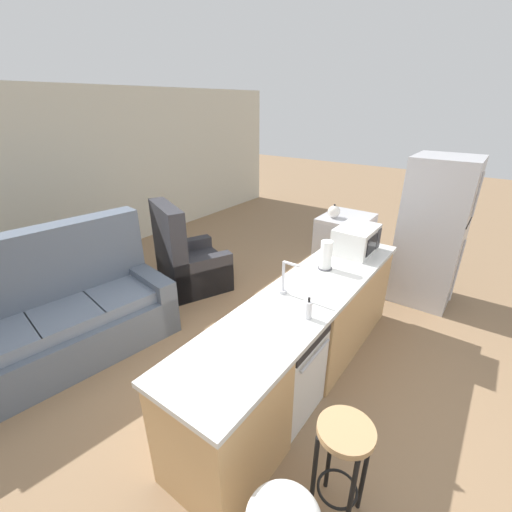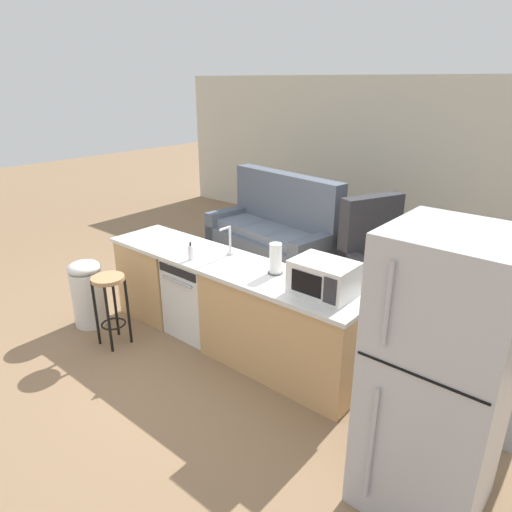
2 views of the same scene
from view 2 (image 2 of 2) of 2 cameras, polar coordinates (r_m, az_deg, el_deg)
The scene contains 15 objects.
ground_plane at distance 4.87m, azimuth -4.64°, elevation -10.18°, with size 24.00×24.00×0.00m, color #896B4C.
wall_back at distance 7.70m, azimuth 19.71°, elevation 10.81°, with size 10.00×0.06×2.60m.
kitchen_counter at distance 4.51m, azimuth -2.62°, elevation -6.67°, with size 2.94×0.66×0.90m.
dishwasher at distance 4.82m, azimuth -6.92°, elevation -4.87°, with size 0.58×0.61×0.84m.
stove_range at distance 4.08m, azimuth 26.15°, elevation -11.80°, with size 0.76×0.68×0.90m.
refrigerator at distance 2.93m, azimuth 21.74°, elevation -14.13°, with size 0.72×0.73×1.81m.
microwave at distance 3.71m, azimuth 8.45°, elevation -2.71°, with size 0.50×0.37×0.28m.
sink_faucet at distance 4.49m, azimuth -3.38°, elevation 1.69°, with size 0.07×0.18×0.30m.
paper_towel_roll at distance 4.06m, azimuth 2.45°, elevation -0.37°, with size 0.14×0.14×0.28m.
soap_bottle at distance 4.43m, azimuth -8.16°, elevation 0.44°, with size 0.06×0.06×0.18m.
kettle at distance 3.99m, azimuth 25.60°, elevation -3.78°, with size 0.21×0.17×0.19m.
bar_stool at distance 4.74m, azimuth -17.79°, elevation -4.76°, with size 0.32×0.32×0.74m.
trash_bin at distance 5.27m, azimuth -20.31°, elevation -4.30°, with size 0.35×0.35×0.74m.
couch at distance 6.73m, azimuth 2.43°, elevation 2.70°, with size 2.11×1.19×1.27m.
armchair at distance 5.92m, azimuth 15.00°, elevation -1.17°, with size 1.07×1.10×1.20m.
Camera 2 is at (2.97, -2.91, 2.53)m, focal length 32.00 mm.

